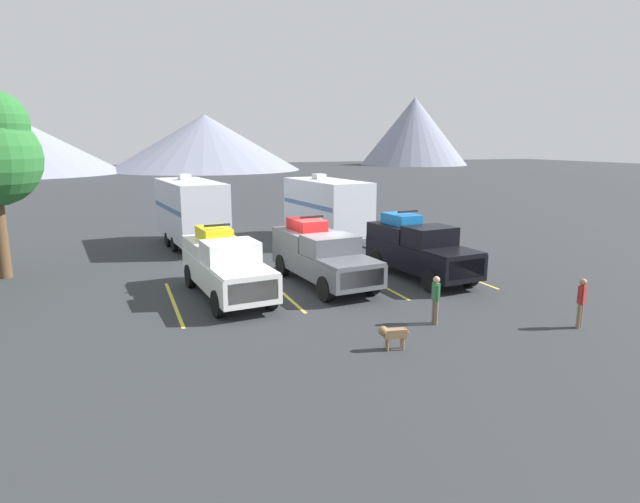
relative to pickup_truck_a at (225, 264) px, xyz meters
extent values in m
plane|color=#2D3033|center=(4.01, 0.56, -1.18)|extent=(240.00, 240.00, 0.00)
cube|color=white|center=(0.02, -0.21, -0.27)|extent=(2.43, 5.97, 0.94)
cube|color=white|center=(0.20, -2.30, 0.24)|extent=(2.00, 1.78, 0.08)
cube|color=white|center=(0.06, -0.74, 0.59)|extent=(1.95, 1.66, 0.78)
cube|color=slate|center=(0.11, -1.34, 0.63)|extent=(1.72, 0.37, 0.58)
cube|color=white|center=(-0.12, 1.35, 0.46)|extent=(2.12, 2.83, 0.51)
cube|color=silver|center=(0.26, -3.09, -0.22)|extent=(1.65, 0.20, 0.65)
cylinder|color=black|center=(1.08, -2.11, -0.73)|extent=(0.35, 0.91, 0.89)
cylinder|color=black|center=(-0.70, -2.26, -0.73)|extent=(0.35, 0.91, 0.89)
cylinder|color=black|center=(0.74, 1.84, -0.73)|extent=(0.35, 0.91, 0.89)
cylinder|color=black|center=(-1.04, 1.68, -0.73)|extent=(0.35, 0.91, 0.89)
cube|color=yellow|center=(-0.12, 1.35, 0.94)|extent=(1.21, 1.80, 0.45)
cylinder|color=black|center=(0.37, 0.80, 0.94)|extent=(0.22, 0.45, 0.44)
cylinder|color=black|center=(-0.50, 0.73, 0.94)|extent=(0.22, 0.45, 0.44)
cylinder|color=black|center=(0.27, 1.98, 0.94)|extent=(0.22, 0.45, 0.44)
cylinder|color=black|center=(-0.60, 1.90, 0.94)|extent=(0.22, 0.45, 0.44)
cube|color=black|center=(-0.07, 0.87, 1.32)|extent=(0.97, 0.16, 0.08)
cube|color=#595B60|center=(3.91, 0.10, -0.29)|extent=(2.54, 6.04, 0.86)
cube|color=#595B60|center=(4.09, -2.01, 0.18)|extent=(2.10, 1.81, 0.08)
cube|color=#595B60|center=(3.96, -0.43, 0.51)|extent=(2.05, 1.69, 0.74)
cube|color=slate|center=(4.01, -1.04, 0.55)|extent=(1.82, 0.37, 0.55)
cube|color=#595B60|center=(3.78, 1.68, 0.46)|extent=(2.23, 2.87, 0.64)
cube|color=silver|center=(4.16, -2.80, -0.25)|extent=(1.74, 0.21, 0.60)
cylinder|color=black|center=(5.02, -1.81, -0.72)|extent=(0.36, 0.94, 0.92)
cylinder|color=black|center=(3.14, -1.97, -0.72)|extent=(0.36, 0.94, 0.92)
cylinder|color=black|center=(4.68, 2.17, -0.72)|extent=(0.36, 0.94, 0.92)
cylinder|color=black|center=(2.80, 2.01, -0.72)|extent=(0.36, 0.94, 0.92)
cube|color=red|center=(3.78, 1.68, 1.01)|extent=(1.27, 1.82, 0.45)
cylinder|color=black|center=(4.29, 1.13, 1.00)|extent=(0.22, 0.45, 0.44)
cylinder|color=black|center=(3.37, 1.05, 1.00)|extent=(0.22, 0.45, 0.44)
cylinder|color=black|center=(4.19, 2.32, 1.00)|extent=(0.22, 0.45, 0.44)
cylinder|color=black|center=(3.26, 2.24, 1.00)|extent=(0.22, 0.45, 0.44)
cube|color=black|center=(3.82, 1.20, 1.38)|extent=(1.03, 0.17, 0.08)
cube|color=black|center=(8.00, -0.44, -0.24)|extent=(2.44, 5.63, 0.99)
cube|color=black|center=(8.17, -2.40, 0.29)|extent=(2.02, 1.69, 0.08)
cube|color=black|center=(8.04, -0.93, 0.65)|extent=(1.98, 1.58, 0.80)
cube|color=slate|center=(8.09, -1.50, 0.69)|extent=(1.76, 0.37, 0.59)
cube|color=black|center=(7.87, 1.04, 0.57)|extent=(2.15, 2.68, 0.63)
cube|color=silver|center=(8.23, -3.14, -0.19)|extent=(1.68, 0.20, 0.69)
cylinder|color=black|center=(9.06, -2.22, -0.74)|extent=(0.35, 0.89, 0.87)
cylinder|color=black|center=(7.25, -2.37, -0.74)|extent=(0.35, 0.89, 0.87)
cylinder|color=black|center=(8.75, 1.50, -0.74)|extent=(0.35, 0.89, 0.87)
cylinder|color=black|center=(6.93, 1.34, -0.74)|extent=(0.35, 0.89, 0.87)
cube|color=blue|center=(7.87, 1.04, 1.10)|extent=(1.22, 1.70, 0.45)
cylinder|color=black|center=(8.36, 0.52, 1.10)|extent=(0.22, 0.45, 0.44)
cylinder|color=black|center=(7.48, 0.45, 1.10)|extent=(0.22, 0.45, 0.44)
cylinder|color=black|center=(8.27, 1.63, 1.10)|extent=(0.22, 0.45, 0.44)
cylinder|color=black|center=(7.38, 1.55, 1.10)|extent=(0.22, 0.45, 0.44)
cube|color=black|center=(7.91, 0.58, 1.48)|extent=(0.99, 0.16, 0.08)
cube|color=gold|center=(-1.89, -0.23, -1.17)|extent=(0.12, 5.50, 0.01)
cube|color=gold|center=(2.04, -0.23, -1.17)|extent=(0.12, 5.50, 0.01)
cube|color=gold|center=(5.97, -0.23, -1.17)|extent=(0.12, 5.50, 0.01)
cube|color=gold|center=(9.90, -0.23, -1.17)|extent=(0.12, 5.50, 0.01)
cube|color=silver|center=(0.14, 9.69, 0.85)|extent=(3.09, 6.68, 3.00)
cube|color=#4C6B99|center=(-1.07, 9.56, 1.00)|extent=(0.68, 6.17, 0.24)
cube|color=silver|center=(0.03, 10.65, 2.50)|extent=(0.67, 0.76, 0.30)
cube|color=#333333|center=(0.54, 5.88, -0.86)|extent=(0.25, 1.21, 0.12)
cylinder|color=black|center=(1.32, 9.04, -0.80)|extent=(0.30, 0.78, 0.76)
cylinder|color=black|center=(-0.88, 8.80, -0.80)|extent=(0.30, 0.78, 0.76)
cylinder|color=black|center=(1.16, 10.58, -0.80)|extent=(0.30, 0.78, 0.76)
cylinder|color=black|center=(-1.05, 10.34, -0.80)|extent=(0.30, 0.78, 0.76)
cube|color=silver|center=(7.61, 8.92, 0.80)|extent=(3.21, 6.48, 2.90)
cube|color=#4C6B99|center=(6.33, 8.78, 0.95)|extent=(0.66, 5.97, 0.24)
cube|color=silver|center=(7.51, 9.85, 2.40)|extent=(0.67, 0.76, 0.30)
cube|color=#333333|center=(8.00, 5.22, -0.86)|extent=(0.25, 1.21, 0.12)
cylinder|color=black|center=(8.86, 8.30, -0.80)|extent=(0.30, 0.78, 0.76)
cylinder|color=black|center=(6.52, 8.05, -0.80)|extent=(0.30, 0.78, 0.76)
cylinder|color=black|center=(8.70, 9.79, -0.80)|extent=(0.30, 0.78, 0.76)
cylinder|color=black|center=(6.36, 9.54, -0.80)|extent=(0.30, 0.78, 0.76)
cylinder|color=#726047|center=(5.43, -5.29, -0.79)|extent=(0.11, 0.11, 0.77)
cylinder|color=#726047|center=(5.41, -5.45, -0.79)|extent=(0.11, 0.11, 0.77)
cube|color=#33723F|center=(5.42, -5.37, -0.14)|extent=(0.20, 0.24, 0.54)
sphere|color=tan|center=(5.42, -5.37, 0.24)|extent=(0.21, 0.21, 0.21)
cylinder|color=#33723F|center=(5.44, -5.25, -0.16)|extent=(0.09, 0.09, 0.49)
cylinder|color=#33723F|center=(5.41, -5.50, -0.16)|extent=(0.09, 0.09, 0.49)
cylinder|color=#726047|center=(9.37, -7.25, -0.79)|extent=(0.11, 0.11, 0.78)
cylinder|color=#726047|center=(9.22, -7.31, -0.79)|extent=(0.11, 0.11, 0.78)
cube|color=maroon|center=(9.29, -7.28, -0.12)|extent=(0.28, 0.25, 0.55)
sphere|color=#9E704C|center=(9.29, -7.28, 0.26)|extent=(0.21, 0.21, 0.21)
cylinder|color=maroon|center=(9.41, -7.23, -0.15)|extent=(0.09, 0.09, 0.50)
cylinder|color=maroon|center=(9.18, -7.33, -0.15)|extent=(0.09, 0.09, 0.50)
cube|color=olive|center=(3.24, -6.74, -0.71)|extent=(0.65, 0.33, 0.24)
sphere|color=olive|center=(2.91, -6.68, -0.61)|extent=(0.26, 0.26, 0.26)
cylinder|color=olive|center=(3.58, -6.80, -0.66)|extent=(0.16, 0.07, 0.20)
cylinder|color=olive|center=(3.02, -6.77, -1.00)|extent=(0.06, 0.06, 0.35)
cylinder|color=olive|center=(3.04, -6.62, -1.00)|extent=(0.06, 0.06, 0.35)
cylinder|color=olive|center=(3.45, -6.85, -1.00)|extent=(0.06, 0.06, 0.35)
cylinder|color=olive|center=(3.47, -6.70, -1.00)|extent=(0.06, 0.06, 0.35)
cylinder|color=brown|center=(-8.01, 5.97, 0.79)|extent=(0.52, 0.52, 3.93)
cone|color=gray|center=(-21.25, 88.40, 4.30)|extent=(39.68, 39.68, 10.95)
cone|color=gray|center=(13.97, 88.71, 4.23)|extent=(37.36, 37.36, 10.82)
cone|color=gray|center=(65.32, 94.55, 6.85)|extent=(25.77, 25.77, 16.05)
camera|label=1|loc=(-3.52, -18.44, 4.36)|focal=29.38mm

